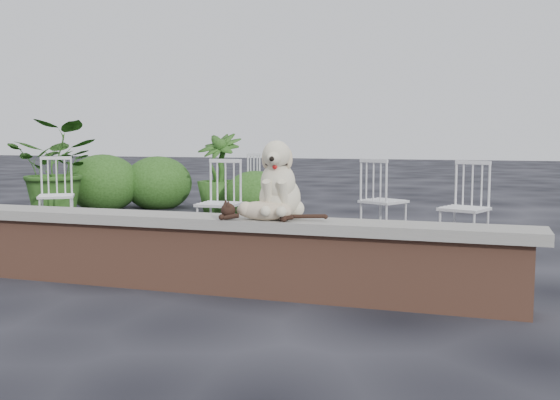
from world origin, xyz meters
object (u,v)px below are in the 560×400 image
(chair_e, at_px, (265,185))
(potted_plant_a, at_px, (58,168))
(chair_d, at_px, (464,207))
(chair_c, at_px, (384,200))
(chair_a, at_px, (56,195))
(cat, at_px, (263,210))
(dog, at_px, (280,179))
(potted_plant_b, at_px, (219,173))
(chair_b, at_px, (219,203))

(chair_e, relative_size, potted_plant_a, 0.65)
(chair_d, relative_size, chair_c, 1.00)
(chair_e, height_order, chair_a, same)
(chair_d, height_order, chair_c, same)
(chair_a, bearing_deg, cat, -66.47)
(chair_e, distance_m, potted_plant_a, 3.14)
(chair_e, xyz_separation_m, chair_a, (-1.92, -2.38, 0.00))
(dog, relative_size, potted_plant_b, 0.47)
(cat, xyz_separation_m, potted_plant_a, (-4.61, 3.72, 0.06))
(dog, relative_size, chair_d, 0.63)
(chair_e, xyz_separation_m, potted_plant_b, (-0.80, 0.12, 0.15))
(chair_e, distance_m, chair_c, 2.70)
(dog, height_order, chair_a, dog)
(chair_d, height_order, potted_plant_a, potted_plant_a)
(chair_e, bearing_deg, potted_plant_b, 90.97)
(cat, relative_size, chair_d, 0.98)
(chair_c, bearing_deg, chair_e, -11.81)
(dog, height_order, potted_plant_a, potted_plant_a)
(chair_a, bearing_deg, dog, -64.16)
(chair_b, height_order, potted_plant_a, potted_plant_a)
(chair_e, distance_m, chair_d, 3.73)
(dog, xyz_separation_m, chair_b, (-1.31, 1.88, -0.40))
(cat, bearing_deg, chair_a, 141.18)
(cat, xyz_separation_m, chair_e, (-1.62, 4.66, -0.19))
(dog, distance_m, potted_plant_a, 5.90)
(chair_d, bearing_deg, potted_plant_a, -171.26)
(cat, bearing_deg, potted_plant_a, 135.00)
(cat, height_order, chair_b, chair_b)
(dog, xyz_separation_m, potted_plant_a, (-4.69, 3.57, -0.15))
(dog, bearing_deg, chair_d, 54.68)
(dog, relative_size, cat, 0.64)
(chair_b, distance_m, potted_plant_b, 3.00)
(chair_b, height_order, chair_a, same)
(chair_c, xyz_separation_m, chair_a, (-3.98, -0.63, 0.00))
(chair_c, distance_m, chair_a, 4.02)
(chair_c, distance_m, chair_b, 1.88)
(chair_d, relative_size, chair_b, 1.00)
(potted_plant_b, bearing_deg, chair_a, -114.19)
(potted_plant_b, bearing_deg, cat, -63.14)
(dog, bearing_deg, chair_b, 118.81)
(dog, height_order, chair_b, dog)
(chair_b, xyz_separation_m, potted_plant_b, (-1.19, 2.75, 0.15))
(dog, bearing_deg, cat, -124.16)
(dog, relative_size, chair_a, 0.63)
(dog, xyz_separation_m, cat, (-0.08, -0.15, -0.22))
(chair_e, bearing_deg, chair_b, -162.13)
(chair_e, xyz_separation_m, chair_b, (0.39, -2.63, 0.00))
(chair_b, bearing_deg, potted_plant_a, 152.61)
(chair_d, height_order, potted_plant_b, potted_plant_b)
(chair_d, xyz_separation_m, potted_plant_b, (-3.76, 2.38, 0.15))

